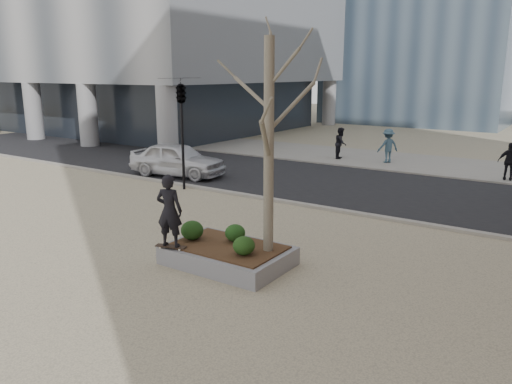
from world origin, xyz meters
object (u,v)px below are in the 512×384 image
Objects in this scene: skateboard at (171,247)px; police_car at (177,159)px; skateboarder at (169,211)px; planter at (228,256)px.

police_car reaches higher than skateboard.
skateboarder is 11.18m from police_car.
skateboard is at bearing -141.34° from planter.
planter is 11.35m from police_car.
planter is 1.43m from skateboard.
police_car is (-8.55, 7.44, 0.57)m from planter.
planter is 1.85m from skateboarder.
skateboarder is 0.40× the size of police_car.
skateboarder is (0.00, 0.00, 0.94)m from skateboard.
planter is at bearing -139.62° from police_car.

